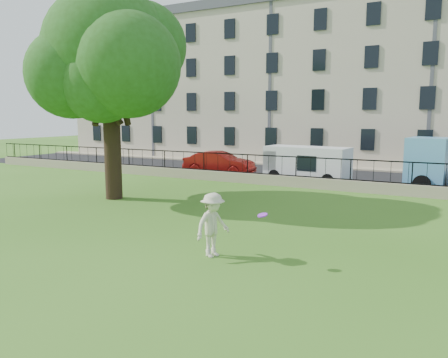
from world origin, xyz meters
The scene contains 11 objects.
ground centered at (0.00, 0.00, 0.00)m, with size 120.00×120.00×0.00m, color #346818.
retaining_wall centered at (0.00, 12.00, 0.30)m, with size 50.00×0.40×0.60m, color tan.
iron_railing centered at (0.00, 12.00, 1.15)m, with size 50.00×0.05×1.13m.
street centered at (0.00, 16.70, 0.01)m, with size 60.00×9.00×0.01m, color black.
sidewalk centered at (0.00, 21.90, 0.06)m, with size 60.00×1.40×0.12m, color tan.
building_row centered at (0.00, 27.57, 6.92)m, with size 56.40×10.40×13.80m.
tree centered at (-6.77, 4.64, 6.73)m, with size 8.14×6.34×10.12m.
man centered at (1.93, -0.80, 0.92)m, with size 1.19×0.68×1.84m, color beige.
frisbee centered at (3.46, -0.82, 1.38)m, with size 0.27×0.27×0.03m, color #A42AF1.
red_sedan centered at (-6.23, 14.40, 0.79)m, with size 1.68×4.80×1.58m, color maroon.
white_van centered at (-0.13, 14.40, 1.06)m, with size 5.03×1.96×2.11m, color silver.
Camera 1 is at (7.90, -11.25, 3.99)m, focal length 35.00 mm.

